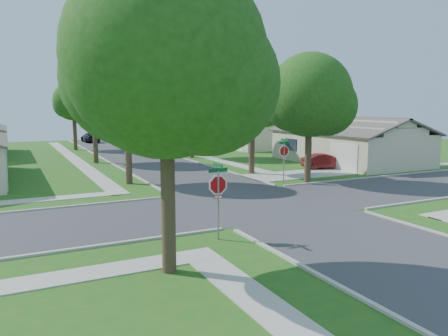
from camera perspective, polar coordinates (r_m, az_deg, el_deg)
name	(u,v)px	position (r m, az deg, el deg)	size (l,w,h in m)	color
ground	(260,203)	(23.32, 4.67, -4.64)	(100.00, 100.00, 0.00)	#1D5A18
road_ns	(260,203)	(23.32, 4.67, -4.63)	(7.00, 100.00, 0.02)	#333335
sidewalk_ne	(187,152)	(49.12, -4.92, 2.10)	(1.20, 40.00, 0.04)	#9E9B91
sidewalk_nw	(73,158)	(46.10, -19.17, 1.29)	(1.20, 40.00, 0.04)	#9E9B91
driveway	(301,174)	(33.45, 10.01, -0.80)	(8.80, 3.60, 0.05)	#9E9B91
stop_sign_sw	(218,188)	(16.66, -0.78, -2.63)	(1.05, 0.80, 2.98)	gray
stop_sign_ne	(284,153)	(29.41, 7.85, 1.97)	(1.05, 0.80, 2.98)	gray
tree_e_near	(253,99)	(32.92, 3.78, 8.97)	(4.97, 4.80, 8.28)	#38281C
tree_e_mid	(192,95)	(43.73, -4.24, 9.55)	(5.59, 5.40, 9.21)	#38281C
tree_e_far	(152,99)	(55.97, -9.34, 8.86)	(5.17, 5.00, 8.72)	#38281C
tree_w_near	(127,91)	(29.36, -12.52, 9.83)	(5.38, 5.20, 8.97)	#38281C
tree_w_mid	(94,91)	(41.11, -16.64, 9.66)	(5.80, 5.60, 9.56)	#38281C
tree_w_far	(74,103)	(53.94, -19.01, 8.06)	(4.76, 4.60, 8.04)	#38281C
tree_sw_corner	(168,67)	(13.25, -7.37, 12.93)	(6.21, 6.00, 9.55)	#38281C
tree_ne_corner	(310,99)	(29.82, 11.19, 8.83)	(5.80, 5.60, 8.66)	#38281C
house_ne_near	(348,146)	(41.37, 15.91, 2.78)	(8.42, 13.60, 4.23)	#B5AB8F
house_ne_far	(250,135)	(55.97, 3.41, 4.38)	(8.42, 13.60, 4.23)	#B5AB8F
car_driveway	(325,161)	(36.81, 13.07, 0.87)	(1.33, 3.82, 1.26)	#581212
car_curb_east	(141,146)	(48.59, -10.82, 2.81)	(1.82, 4.52, 1.54)	black
car_curb_west	(90,137)	(65.21, -17.05, 3.85)	(1.95, 4.81, 1.39)	black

